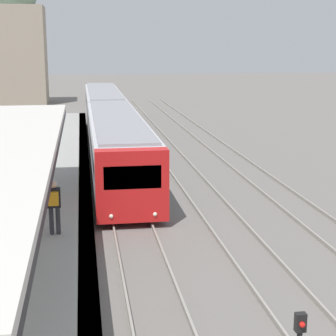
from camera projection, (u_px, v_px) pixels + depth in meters
The scene contains 3 objects.
person_on_platform at pixel (54, 203), 16.85m from camera, with size 0.40×0.40×1.66m.
train_near at pixel (109, 121), 36.93m from camera, with size 2.71×34.44×3.08m.
distant_domed_building at pixel (20, 44), 62.54m from camera, with size 5.56×5.56×14.13m.
Camera 1 is at (-1.72, -7.36, 6.72)m, focal length 60.00 mm.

